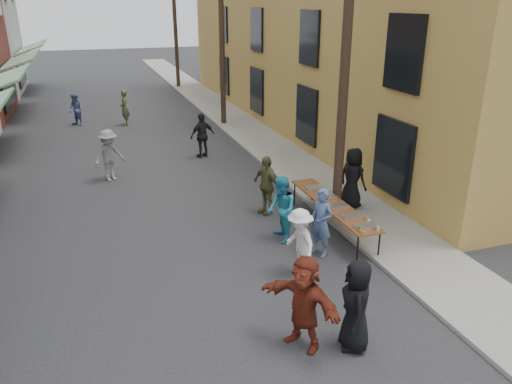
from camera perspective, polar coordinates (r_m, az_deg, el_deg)
ground at (r=10.66m, az=-4.37°, el=-12.04°), size 120.00×120.00×0.00m
sidewalk at (r=25.40m, az=-2.17°, el=7.93°), size 2.20×60.00×0.10m
building_ochre at (r=26.28m, az=11.93°, el=18.87°), size 10.00×28.00×10.00m
utility_pole_near at (r=13.41m, az=10.21°, el=15.12°), size 0.26×0.26×9.00m
utility_pole_mid at (r=24.58m, az=-3.96°, el=17.95°), size 0.26×0.26×9.00m
utility_pole_far at (r=36.28m, az=-9.25°, el=18.74°), size 0.26×0.26×9.00m
serving_table at (r=13.49m, az=8.74°, el=-1.42°), size 0.70×4.00×0.75m
catering_tray_sausage at (r=12.15m, az=12.32°, el=-3.88°), size 0.50×0.33×0.08m
catering_tray_foil_b at (r=12.65m, az=10.83°, el=-2.73°), size 0.50×0.33×0.08m
catering_tray_buns at (r=13.21m, az=9.36°, el=-1.58°), size 0.50×0.33×0.08m
catering_tray_foil_d at (r=13.78m, az=8.00°, el=-0.52°), size 0.50×0.33×0.08m
catering_tray_buns_end at (r=14.37m, az=6.76°, el=0.45°), size 0.50×0.33×0.08m
condiment_jar_a at (r=11.81m, az=12.14°, el=-4.62°), size 0.07×0.07×0.08m
condiment_jar_b at (r=11.89m, az=11.90°, el=-4.42°), size 0.07×0.07×0.08m
condiment_jar_c at (r=11.96m, az=11.66°, el=-4.23°), size 0.07×0.07×0.08m
cup_stack at (r=12.05m, az=13.75°, el=-4.12°), size 0.08×0.08×0.12m
guest_front_a at (r=9.06m, az=11.37°, el=-12.59°), size 0.80×0.97×1.71m
guest_front_b at (r=12.05m, az=7.47°, el=-3.45°), size 0.64×0.74×1.70m
guest_front_c at (r=12.65m, az=2.91°, el=-2.02°), size 0.71×0.88×1.72m
guest_front_d at (r=11.15m, az=5.01°, el=-5.78°), size 0.67×1.07×1.59m
guest_front_e at (r=14.30m, az=1.17°, el=0.82°), size 0.77×1.10×1.73m
guest_queue_back at (r=8.95m, az=5.51°, el=-12.43°), size 1.27×1.69×1.77m
server at (r=14.78m, az=10.98°, el=1.61°), size 0.87×1.03×1.78m
passerby_left at (r=17.71m, az=-16.44°, el=4.04°), size 1.32×1.14×1.78m
passerby_mid at (r=19.72m, az=-6.14°, el=6.45°), size 1.11×0.71×1.75m
passerby_right at (r=25.70m, az=-14.80°, el=9.30°), size 0.44×0.65×1.75m
passerby_far at (r=26.36m, az=-19.88°, el=8.83°), size 0.94×0.97×1.57m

